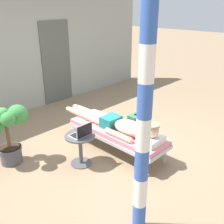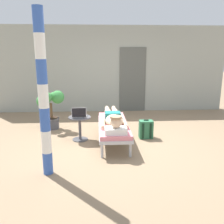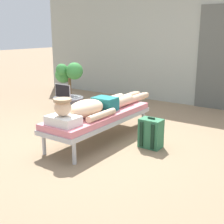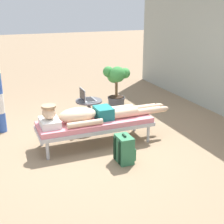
{
  "view_description": "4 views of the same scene",
  "coord_description": "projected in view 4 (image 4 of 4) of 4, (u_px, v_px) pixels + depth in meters",
  "views": [
    {
      "loc": [
        -3.11,
        -2.73,
        2.46
      ],
      "look_at": [
        -0.07,
        0.16,
        0.69
      ],
      "focal_mm": 42.3,
      "sensor_mm": 36.0,
      "label": 1
    },
    {
      "loc": [
        -0.42,
        -4.88,
        1.84
      ],
      "look_at": [
        -0.11,
        0.07,
        0.64
      ],
      "focal_mm": 38.69,
      "sensor_mm": 36.0,
      "label": 2
    },
    {
      "loc": [
        2.44,
        -3.29,
        1.53
      ],
      "look_at": [
        0.15,
        -0.0,
        0.46
      ],
      "focal_mm": 48.54,
      "sensor_mm": 36.0,
      "label": 3
    },
    {
      "loc": [
        4.36,
        -1.51,
        2.19
      ],
      "look_at": [
        0.02,
        0.27,
        0.55
      ],
      "focal_mm": 50.35,
      "sensor_mm": 36.0,
      "label": 4
    }
  ],
  "objects": [
    {
      "name": "potted_plant",
      "position": [
        116.0,
        83.0,
        6.61
      ],
      "size": [
        0.7,
        0.57,
        0.97
      ],
      "color": "#4C4C51",
      "rests_on": "ground"
    },
    {
      "name": "backpack",
      "position": [
        124.0,
        149.0,
        4.5
      ],
      "size": [
        0.3,
        0.26,
        0.42
      ],
      "color": "#33724C",
      "rests_on": "ground"
    },
    {
      "name": "person_reclining",
      "position": [
        92.0,
        114.0,
        4.96
      ],
      "size": [
        0.53,
        2.17,
        0.33
      ],
      "color": "white",
      "rests_on": "lounge_chair"
    },
    {
      "name": "laptop",
      "position": [
        86.0,
        97.0,
        5.62
      ],
      "size": [
        0.31,
        0.24,
        0.23
      ],
      "color": "#A5A8AD",
      "rests_on": "side_table"
    },
    {
      "name": "side_table",
      "position": [
        89.0,
        109.0,
        5.71
      ],
      "size": [
        0.48,
        0.48,
        0.52
      ],
      "color": "#4C4C51",
      "rests_on": "ground"
    },
    {
      "name": "ground_plane",
      "position": [
        96.0,
        146.0,
        5.07
      ],
      "size": [
        40.0,
        40.0,
        0.0
      ],
      "primitive_type": "plane",
      "color": "#8C7256"
    },
    {
      "name": "lounge_chair",
      "position": [
        95.0,
        124.0,
        5.04
      ],
      "size": [
        0.61,
        1.86,
        0.42
      ],
      "color": "#B7B7BC",
      "rests_on": "ground"
    }
  ]
}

